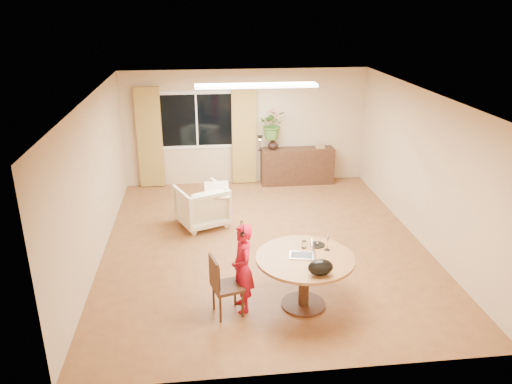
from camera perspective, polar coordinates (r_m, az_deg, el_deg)
floor at (r=8.80m, az=0.93°, el=-5.95°), size 6.50×6.50×0.00m
ceiling at (r=7.96m, az=1.04°, el=10.97°), size 6.50×6.50×0.00m
wall_back at (r=11.39m, az=-1.17°, el=7.38°), size 5.50×0.00×5.50m
wall_left at (r=8.40m, az=-17.97°, el=1.28°), size 0.00×6.50×6.50m
wall_right at (r=9.05m, az=18.53°, el=2.63°), size 0.00×6.50×6.50m
window at (r=11.28m, az=-6.79°, el=8.15°), size 1.70×0.03×1.30m
curtain_left at (r=11.34m, az=-12.05°, el=6.06°), size 0.55×0.08×2.25m
curtain_right at (r=11.33m, az=-1.37°, el=6.50°), size 0.55×0.08×2.25m
ceiling_panel at (r=9.14m, az=0.03°, el=12.07°), size 2.20×0.35×0.05m
dining_table at (r=6.89m, az=5.58°, el=-8.58°), size 1.34×1.34×0.76m
dining_chair at (r=6.79m, az=-3.27°, el=-10.59°), size 0.50×0.48×0.88m
child at (r=6.79m, az=-1.54°, el=-8.67°), size 0.50×0.37×1.26m
laptop at (r=6.77m, az=5.25°, el=-6.43°), size 0.39×0.30×0.23m
tumbler at (r=7.02m, az=5.53°, el=-5.99°), size 0.09×0.09×0.10m
wine_glass at (r=6.97m, az=8.17°, el=-5.79°), size 0.09×0.09×0.22m
pot_lid at (r=7.12m, az=7.05°, el=-5.97°), size 0.22×0.22×0.03m
handbag at (r=6.36m, az=7.39°, el=-8.54°), size 0.33×0.20×0.22m
armchair at (r=9.42m, az=-6.21°, el=-1.55°), size 1.11×1.12×0.78m
throw at (r=9.20m, az=-4.51°, el=0.67°), size 0.46×0.55×0.03m
sideboard at (r=11.57m, az=4.72°, el=2.98°), size 1.67×0.41×0.83m
vase at (r=11.31m, az=1.95°, el=5.49°), size 0.28×0.28×0.25m
bouquet at (r=11.20m, az=1.92°, el=7.73°), size 0.63×0.55×0.66m
book_stack at (r=11.54m, az=7.32°, el=5.23°), size 0.21×0.16×0.09m
desk_lamp at (r=11.21m, az=0.46°, el=5.65°), size 0.19×0.19×0.36m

